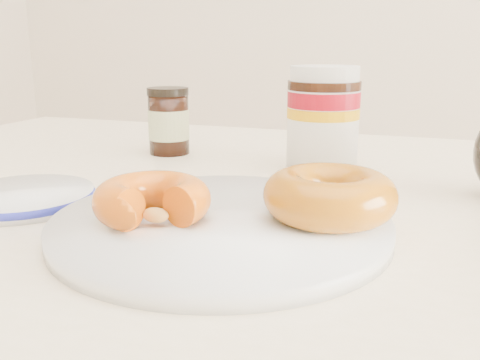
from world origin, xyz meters
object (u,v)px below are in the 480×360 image
(plate, at_px, (221,224))
(nutella_jar, at_px, (323,114))
(dark_jar, at_px, (169,122))
(dining_table, at_px, (311,279))
(donut_bitten, at_px, (152,200))
(blue_rim_saucer, at_px, (23,197))
(donut_whole, at_px, (330,195))

(plate, height_order, nutella_jar, nutella_jar)
(dark_jar, bearing_deg, plate, -55.92)
(dining_table, relative_size, donut_bitten, 14.05)
(dining_table, xyz_separation_m, blue_rim_saucer, (-0.28, -0.10, 0.09))
(donut_whole, bearing_deg, dining_table, 109.81)
(donut_bitten, height_order, dark_jar, dark_jar)
(dining_table, bearing_deg, donut_whole, -70.19)
(nutella_jar, relative_size, dark_jar, 1.36)
(dining_table, bearing_deg, nutella_jar, 98.83)
(dining_table, distance_m, dark_jar, 0.34)
(dark_jar, bearing_deg, donut_whole, -42.69)
(plate, xyz_separation_m, blue_rim_saucer, (-0.22, 0.01, 0.00))
(dining_table, bearing_deg, plate, -117.74)
(plate, relative_size, blue_rim_saucer, 2.05)
(blue_rim_saucer, bearing_deg, donut_whole, 3.24)
(donut_whole, bearing_deg, donut_bitten, -158.91)
(blue_rim_saucer, bearing_deg, donut_bitten, -12.17)
(donut_bitten, xyz_separation_m, blue_rim_saucer, (-0.17, 0.04, -0.02))
(dining_table, height_order, nutella_jar, nutella_jar)
(dining_table, bearing_deg, dark_jar, 144.82)
(dining_table, xyz_separation_m, dark_jar, (-0.26, 0.18, 0.13))
(donut_bitten, bearing_deg, dark_jar, 130.95)
(plate, bearing_deg, blue_rim_saucer, 177.28)
(donut_whole, bearing_deg, blue_rim_saucer, -176.76)
(blue_rim_saucer, bearing_deg, plate, -2.72)
(nutella_jar, bearing_deg, plate, -96.78)
(donut_bitten, bearing_deg, plate, 43.12)
(donut_bitten, distance_m, donut_whole, 0.15)
(dining_table, distance_m, nutella_jar, 0.23)
(dining_table, distance_m, donut_whole, 0.15)
(donut_bitten, relative_size, blue_rim_saucer, 0.70)
(nutella_jar, distance_m, blue_rim_saucer, 0.37)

